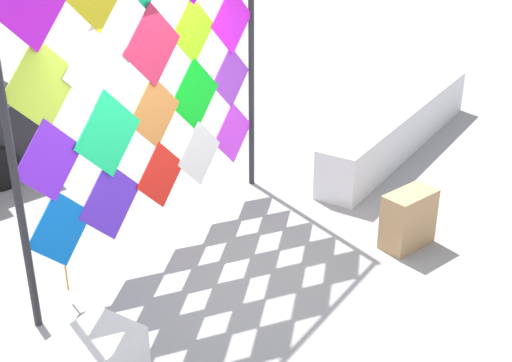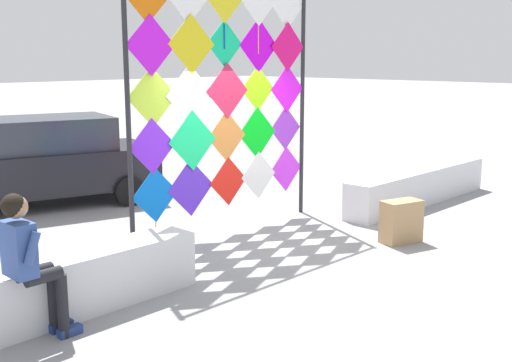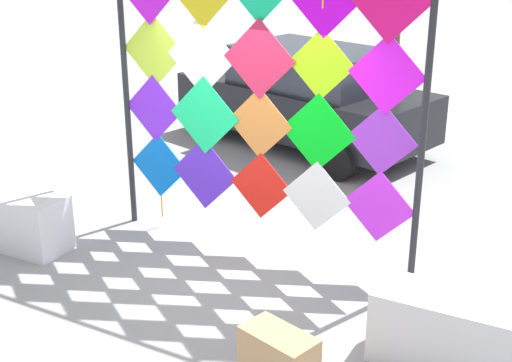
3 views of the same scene
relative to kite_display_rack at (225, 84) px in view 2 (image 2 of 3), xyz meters
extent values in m
plane|color=gray|center=(-0.03, -0.85, -2.30)|extent=(120.00, 120.00, 0.00)
cube|color=silver|center=(-3.93, -1.18, -1.98)|extent=(4.13, 0.53, 0.65)
cube|color=silver|center=(3.88, -1.18, -1.98)|extent=(4.13, 0.53, 0.65)
cylinder|color=#232328|center=(-1.74, 0.02, -0.27)|extent=(0.07, 0.07, 4.06)
cylinder|color=#232328|center=(1.80, -0.03, -0.27)|extent=(0.07, 0.07, 4.06)
cube|color=blue|center=(-1.33, 0.03, -1.50)|extent=(0.79, 0.02, 0.79)
cylinder|color=orange|center=(-1.33, 0.04, -2.04)|extent=(0.02, 0.02, 0.28)
cube|color=#562ADB|center=(-0.69, 0.02, -1.49)|extent=(0.86, 0.02, 0.86)
cube|color=red|center=(0.06, 0.00, -1.50)|extent=(0.77, 0.02, 0.77)
cube|color=white|center=(0.72, -0.02, -1.49)|extent=(0.78, 0.02, 0.78)
cube|color=#CF2DF5|center=(1.41, -0.01, -1.48)|extent=(0.77, 0.02, 0.77)
cube|color=#7424F0|center=(-1.36, 0.03, -0.81)|extent=(0.79, 0.02, 0.79)
cube|color=#18E77E|center=(-0.65, 0.00, -0.79)|extent=(0.88, 0.02, 0.88)
cube|color=orange|center=(0.03, 0.00, -0.79)|extent=(0.78, 0.02, 0.78)
cylinder|color=#1688E5|center=(0.03, 0.01, -1.33)|extent=(0.02, 0.02, 0.31)
cube|color=#04D819|center=(0.71, 0.00, -0.80)|extent=(0.84, 0.02, 0.84)
cylinder|color=#E516D1|center=(0.71, 0.01, -1.39)|extent=(0.02, 0.02, 0.35)
cube|color=purple|center=(1.39, -0.01, -0.78)|extent=(0.73, 0.02, 0.73)
cube|color=#B8E036|center=(-1.33, 0.03, -0.13)|extent=(0.83, 0.02, 0.83)
cube|color=white|center=(-0.68, 0.01, -0.13)|extent=(0.88, 0.02, 0.88)
cylinder|color=yellow|center=(-0.68, 0.02, -0.74)|extent=(0.02, 0.02, 0.33)
cube|color=#CF244B|center=(0.04, -0.02, -0.10)|extent=(0.84, 0.02, 0.84)
cube|color=#99EF13|center=(0.72, 0.00, -0.09)|extent=(0.72, 0.02, 0.72)
cube|color=#E515F7|center=(1.40, -0.02, -0.12)|extent=(0.78, 0.02, 0.78)
cube|color=#CA17ED|center=(-1.34, 0.01, 0.56)|extent=(0.82, 0.02, 0.82)
cube|color=yellow|center=(-0.64, 0.00, 0.58)|extent=(0.84, 0.02, 0.84)
cube|color=#11D388|center=(0.02, 0.01, 0.60)|extent=(0.70, 0.02, 0.70)
cube|color=#CF06F0|center=(0.74, 0.00, 0.59)|extent=(0.84, 0.02, 0.84)
cylinder|color=#34E516|center=(0.74, 0.01, -0.06)|extent=(0.02, 0.02, 0.46)
cube|color=#E70E6F|center=(1.40, -0.03, 0.57)|extent=(0.80, 0.02, 0.80)
cylinder|color=#4CE516|center=(-0.67, 0.03, 0.64)|extent=(0.02, 0.02, 0.44)
cylinder|color=#162AE5|center=(0.00, 0.00, 0.71)|extent=(0.02, 0.02, 0.37)
cylinder|color=yellow|center=(0.72, -0.01, 0.67)|extent=(0.02, 0.02, 0.42)
cube|color=white|center=(1.41, 0.00, 1.27)|extent=(0.85, 0.02, 0.85)
cylinder|color=black|center=(-3.73, -1.64, -1.98)|extent=(0.11, 0.11, 0.65)
cylinder|color=black|center=(-3.91, -1.64, -1.62)|extent=(0.36, 0.14, 0.13)
cube|color=navy|center=(-3.67, -1.64, -2.25)|extent=(0.24, 0.10, 0.09)
cylinder|color=black|center=(-3.73, -1.47, -1.98)|extent=(0.11, 0.11, 0.65)
cylinder|color=black|center=(-3.91, -1.47, -1.62)|extent=(0.36, 0.14, 0.13)
cube|color=navy|center=(-3.67, -1.47, -2.25)|extent=(0.24, 0.10, 0.09)
cube|color=#334C8C|center=(-4.08, -1.56, -1.33)|extent=(0.21, 0.36, 0.52)
sphere|color=#A37556|center=(-4.08, -1.56, -0.93)|extent=(0.22, 0.22, 0.22)
sphere|color=black|center=(-4.10, -1.56, -0.92)|extent=(0.22, 0.22, 0.22)
cylinder|color=#334C8C|center=(-4.06, -1.78, -1.28)|extent=(0.18, 0.08, 0.31)
cylinder|color=#334C8C|center=(-4.07, -1.34, -1.28)|extent=(0.18, 0.08, 0.31)
cube|color=black|center=(-1.16, 3.83, -1.65)|extent=(4.51, 2.86, 0.75)
cube|color=#282D38|center=(-1.01, 3.79, -0.97)|extent=(2.68, 2.15, 0.60)
cylinder|color=black|center=(-0.03, 2.58, -2.02)|extent=(0.60, 0.36, 0.56)
cylinder|color=black|center=(0.46, 4.30, -2.02)|extent=(0.60, 0.36, 0.56)
cube|color=tan|center=(1.40, -2.29, -1.98)|extent=(0.66, 0.48, 0.63)
camera|label=1|loc=(-5.14, -4.49, 1.70)|focal=49.82mm
camera|label=2|loc=(-6.56, -6.99, 0.40)|focal=44.10mm
camera|label=3|loc=(3.41, -6.43, 1.33)|focal=49.73mm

